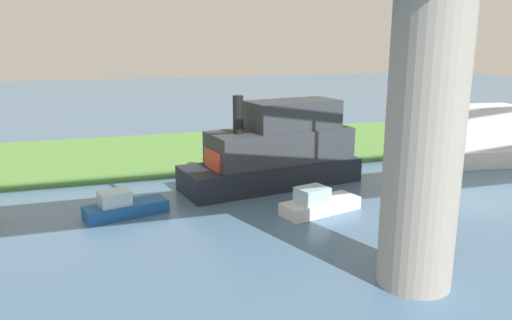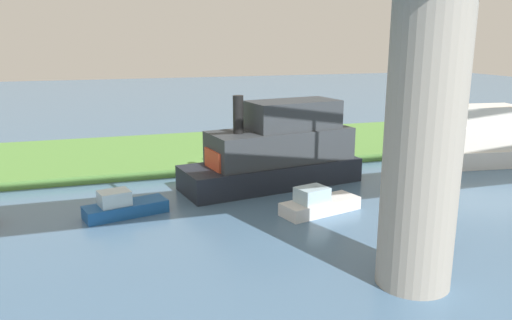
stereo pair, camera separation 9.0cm
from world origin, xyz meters
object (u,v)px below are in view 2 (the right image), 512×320
Objects in this scene: mooring_post at (258,150)px; houseboat_blue at (318,203)px; skiff_small at (277,151)px; pontoon_yellow at (123,206)px; motorboat_red at (471,141)px; person_on_bank at (270,145)px; bridge_pylon at (423,137)px.

houseboat_blue is (0.12, 10.09, -0.50)m from mooring_post.
skiff_small is 9.35m from pontoon_yellow.
motorboat_red is at bearing -171.88° from pontoon_yellow.
houseboat_blue is (1.10, 10.44, -0.72)m from person_on_bank.
person_on_bank is 1.46× the size of mooring_post.
mooring_post is at bearing 19.29° from person_on_bank.
bridge_pylon is 8.91m from houseboat_blue.
bridge_pylon is 0.96× the size of skiff_small.
bridge_pylon is 2.43× the size of houseboat_blue.
mooring_post is 0.09× the size of skiff_small.
person_on_bank is (-0.97, -18.02, -3.97)m from bridge_pylon.
motorboat_red is (-12.45, 4.80, 0.42)m from person_on_bank.
motorboat_red reaches higher than pontoon_yellow.
bridge_pylon reaches higher than pontoon_yellow.
person_on_bank is 5.46m from skiff_small.
bridge_pylon is 13.19m from skiff_small.
pontoon_yellow is at bearing 38.27° from person_on_bank.
mooring_post is at bearing -140.11° from pontoon_yellow.
mooring_post reaches higher than houseboat_blue.
mooring_post is at bearing -18.35° from motorboat_red.
motorboat_red reaches higher than houseboat_blue.
pontoon_yellow is 22.88m from motorboat_red.
skiff_small reaches higher than mooring_post.
pontoon_yellow is 0.46× the size of motorboat_red.
bridge_pylon is 10.83× the size of mooring_post.
skiff_small is at bearing 85.36° from mooring_post.
skiff_small reaches higher than houseboat_blue.
pontoon_yellow is at bearing -47.32° from bridge_pylon.
motorboat_red reaches higher than person_on_bank.
mooring_post is 10.11m from houseboat_blue.
motorboat_red is (-13.55, -5.64, 1.14)m from houseboat_blue.
mooring_post is at bearing -94.64° from skiff_small.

